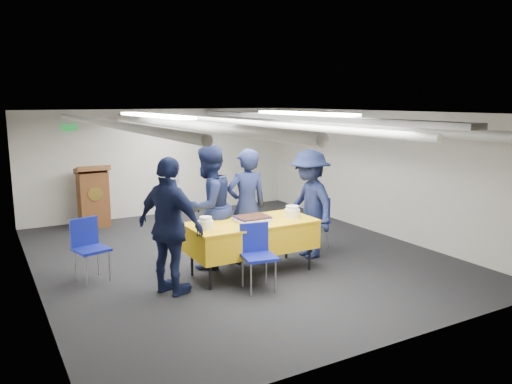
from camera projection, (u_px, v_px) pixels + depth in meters
ground at (236, 255)px, 8.14m from camera, size 7.00×7.00×0.00m
room_shell at (229, 142)px, 8.21m from camera, size 6.00×7.00×2.30m
serving_table at (252, 236)px, 7.20m from camera, size 1.85×0.87×0.77m
sheet_cake at (252, 219)px, 7.14m from camera, size 0.49×0.38×0.09m
plate_stack_left at (206, 223)px, 6.75m from camera, size 0.21×0.21×0.16m
plate_stack_right at (292, 212)px, 7.43m from camera, size 0.23×0.23×0.17m
podium at (93, 196)px, 9.86m from camera, size 0.62×0.53×1.25m
chair_near at (257, 249)px, 6.64m from camera, size 0.48×0.48×0.87m
chair_right at (316, 217)px, 8.44m from camera, size 0.56×0.56×0.87m
chair_left at (88, 243)px, 6.94m from camera, size 0.51×0.51×0.87m
sailor_a at (247, 206)px, 7.62m from camera, size 0.68×0.48×1.77m
sailor_b at (209, 207)px, 7.42m from camera, size 1.10×1.00×1.84m
sailor_c at (170, 227)px, 6.36m from camera, size 0.86×1.14×1.79m
sailor_d at (309, 204)px, 7.90m from camera, size 0.69×1.14×1.73m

